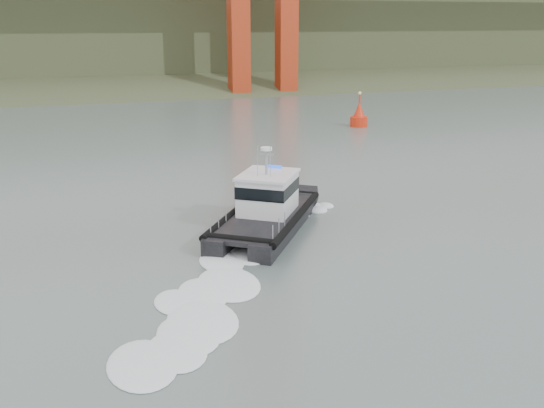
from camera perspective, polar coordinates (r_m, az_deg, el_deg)
The scene contains 4 objects.
ground at distance 24.59m, azimuth 4.15°, elevation -11.08°, with size 400.00×400.00×0.00m, color #4F5E59.
headlands at distance 145.78m, azimuth -15.82°, elevation 14.53°, with size 500.00×105.36×27.12m.
patrol_boat at distance 34.57m, azimuth -0.54°, elevation -0.41°, with size 8.91×10.45×4.94m.
nav_buoy at distance 69.84m, azimuth 8.19°, elevation 8.13°, with size 1.98×1.98×4.13m.
Camera 1 is at (-8.59, -19.96, 11.52)m, focal length 40.00 mm.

